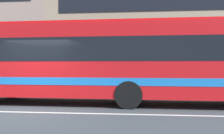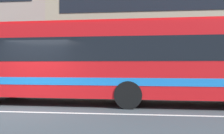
{
  "view_description": "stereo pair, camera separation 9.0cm",
  "coord_description": "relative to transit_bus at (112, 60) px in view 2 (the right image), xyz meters",
  "views": [
    {
      "loc": [
        3.88,
        -8.38,
        1.57
      ],
      "look_at": [
        2.66,
        2.62,
        1.49
      ],
      "focal_mm": 42.33,
      "sensor_mm": 36.0,
      "label": 1
    },
    {
      "loc": [
        3.97,
        -8.37,
        1.57
      ],
      "look_at": [
        2.66,
        2.62,
        1.49
      ],
      "focal_mm": 42.33,
      "sensor_mm": 36.0,
      "label": 2
    }
  ],
  "objects": [
    {
      "name": "apartment_block_right",
      "position": [
        7.28,
        12.29,
        3.44
      ],
      "size": [
        25.17,
        11.71,
        10.46
      ],
      "color": "tan",
      "rests_on": "ground_plane"
    },
    {
      "name": "transit_bus",
      "position": [
        0.0,
        0.0,
        0.0
      ],
      "size": [
        11.96,
        2.92,
        3.25
      ],
      "color": "red",
      "rests_on": "ground_plane"
    },
    {
      "name": "lane_centre_line",
      "position": [
        -2.72,
        -2.25,
        -1.79
      ],
      "size": [
        60.0,
        0.16,
        0.01
      ],
      "primitive_type": "cube",
      "color": "silver",
      "rests_on": "ground_plane"
    },
    {
      "name": "ground_plane",
      "position": [
        -2.72,
        -2.25,
        -1.79
      ],
      "size": [
        160.0,
        160.0,
        0.0
      ],
      "primitive_type": "plane",
      "color": "#3D4448"
    }
  ]
}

